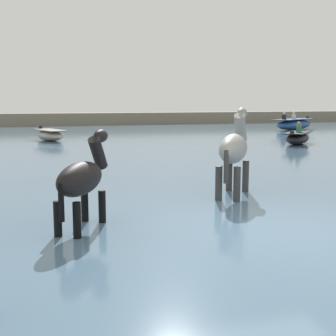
{
  "coord_description": "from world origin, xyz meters",
  "views": [
    {
      "loc": [
        -3.61,
        -5.99,
        2.3
      ],
      "look_at": [
        -0.83,
        3.49,
        0.84
      ],
      "focal_mm": 48.85,
      "sensor_mm": 36.0,
      "label": 1
    }
  ],
  "objects": [
    {
      "name": "ground_plane",
      "position": [
        0.0,
        0.0,
        0.0
      ],
      "size": [
        120.0,
        120.0,
        0.0
      ],
      "primitive_type": "plane",
      "color": "#84755B"
    },
    {
      "name": "horse_lead_grey",
      "position": [
        0.36,
        2.66,
        1.27
      ],
      "size": [
        1.42,
        1.81,
        2.15
      ],
      "color": "gray",
      "rests_on": "ground"
    },
    {
      "name": "horse_trailing_black",
      "position": [
        -2.93,
        1.01,
        1.08
      ],
      "size": [
        1.14,
        1.58,
        1.83
      ],
      "color": "black",
      "rests_on": "ground"
    },
    {
      "name": "boat_near_starboard",
      "position": [
        7.87,
        12.23,
        0.62
      ],
      "size": [
        2.34,
        2.38,
        1.02
      ],
      "color": "black",
      "rests_on": "water_surface"
    },
    {
      "name": "water_surface",
      "position": [
        0.0,
        10.0,
        0.17
      ],
      "size": [
        90.0,
        90.0,
        0.34
      ],
      "primitive_type": "cube",
      "color": "slate",
      "rests_on": "ground"
    },
    {
      "name": "boat_mid_outer",
      "position": [
        -2.87,
        17.26,
        0.61
      ],
      "size": [
        1.72,
        2.62,
        0.68
      ],
      "color": "#B2AD9E",
      "rests_on": "water_surface"
    },
    {
      "name": "far_shoreline",
      "position": [
        0.0,
        32.01,
        0.65
      ],
      "size": [
        80.0,
        2.4,
        1.3
      ],
      "primitive_type": "cube",
      "color": "gray",
      "rests_on": "ground"
    },
    {
      "name": "boat_mid_channel",
      "position": [
        13.29,
        21.32,
        0.71
      ],
      "size": [
        4.17,
        3.19,
        1.22
      ],
      "color": "#28518E",
      "rests_on": "water_surface"
    }
  ]
}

